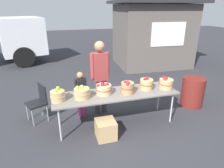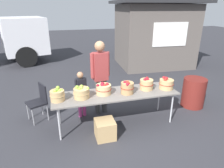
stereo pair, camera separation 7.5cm
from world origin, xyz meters
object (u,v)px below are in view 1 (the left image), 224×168
folding_chair (39,100)px  produce_crate (106,129)px  trash_barrel (193,92)px  child_customer (81,91)px  apple_basket_red_3 (166,83)px  vendor_adult (100,73)px  apple_basket_red_0 (104,89)px  apple_basket_red_1 (127,87)px  apple_basket_red_2 (146,84)px  apple_basket_green_1 (82,93)px  market_table (116,95)px  apple_basket_green_0 (58,95)px

folding_chair → produce_crate: bearing=25.1°
trash_barrel → child_customer: bearing=175.4°
apple_basket_red_3 → vendor_adult: size_ratio=0.19×
apple_basket_red_0 → vendor_adult: bearing=84.6°
apple_basket_red_1 → apple_basket_red_2: (0.49, 0.11, -0.01)m
apple_basket_green_1 → apple_basket_red_2: bearing=2.6°
apple_basket_red_2 → child_customer: bearing=161.2°
market_table → trash_barrel: (2.23, 0.28, -0.33)m
child_customer → produce_crate: bearing=88.3°
market_table → trash_barrel: trash_barrel is taller
apple_basket_red_2 → produce_crate: apple_basket_red_2 is taller
market_table → apple_basket_red_2: apple_basket_red_2 is taller
apple_basket_green_1 → vendor_adult: size_ratio=0.19×
apple_basket_green_1 → apple_basket_red_0: size_ratio=1.00×
apple_basket_red_1 → folding_chair: (-1.88, 0.71, -0.38)m
market_table → apple_basket_red_3: (1.18, -0.05, 0.15)m
apple_basket_red_1 → vendor_adult: vendor_adult is taller
apple_basket_green_1 → apple_basket_red_2: (1.47, 0.07, 0.01)m
apple_basket_red_0 → apple_basket_red_3: (1.44, -0.08, -0.00)m
market_table → apple_basket_red_1: 0.30m
apple_basket_red_3 → produce_crate: 1.72m
apple_basket_green_0 → vendor_adult: (1.00, 0.62, 0.18)m
child_customer → produce_crate: 1.14m
apple_basket_green_1 → vendor_adult: bearing=49.6°
market_table → apple_basket_green_0: 1.22m
market_table → trash_barrel: size_ratio=3.50×
apple_basket_green_0 → folding_chair: bearing=123.2°
market_table → apple_basket_green_1: (-0.74, -0.03, 0.15)m
apple_basket_red_2 → vendor_adult: 1.10m
apple_basket_green_0 → trash_barrel: 3.49m
apple_basket_red_3 → produce_crate: bearing=-165.2°
apple_basket_red_0 → trash_barrel: (2.49, 0.25, -0.48)m
apple_basket_green_1 → apple_basket_red_3: 1.92m
apple_basket_green_0 → produce_crate: bearing=-26.3°
apple_basket_red_0 → trash_barrel: bearing=5.8°
apple_basket_green_1 → produce_crate: 0.88m
apple_basket_red_2 → folding_chair: apple_basket_red_2 is taller
apple_basket_red_0 → produce_crate: apple_basket_red_0 is taller
market_table → apple_basket_green_1: apple_basket_green_1 is taller
trash_barrel → folding_chair: bearing=174.8°
apple_basket_red_0 → apple_basket_red_3: bearing=-3.3°
produce_crate → child_customer: bearing=109.1°
apple_basket_red_2 → vendor_adult: size_ratio=0.17×
market_table → apple_basket_red_1: bearing=-16.3°
apple_basket_red_3 → trash_barrel: apple_basket_red_3 is taller
apple_basket_green_0 → folding_chair: apple_basket_green_0 is taller
apple_basket_green_1 → apple_basket_red_1: (0.97, -0.04, 0.02)m
apple_basket_red_2 → folding_chair: bearing=165.8°
apple_basket_red_3 → vendor_adult: (-1.39, 0.64, 0.19)m
apple_basket_red_1 → apple_basket_red_2: 0.51m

